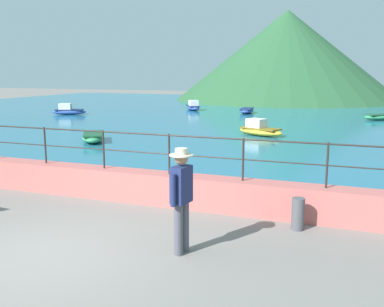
# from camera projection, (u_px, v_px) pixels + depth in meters

# --- Properties ---
(ground_plane) EXTENTS (120.00, 120.00, 0.00)m
(ground_plane) POSITION_uv_depth(u_px,v_px,m) (45.00, 253.00, 7.22)
(ground_plane) COLOR slate
(promenade_wall) EXTENTS (20.00, 0.56, 0.70)m
(promenade_wall) POSITION_uv_depth(u_px,v_px,m) (136.00, 186.00, 10.10)
(promenade_wall) COLOR #BC605B
(promenade_wall) RESTS_ON ground
(railing) EXTENTS (18.44, 0.04, 0.90)m
(railing) POSITION_uv_depth(u_px,v_px,m) (135.00, 144.00, 9.92)
(railing) COLOR #282623
(railing) RESTS_ON promenade_wall
(lake_water) EXTENTS (64.00, 44.32, 0.06)m
(lake_water) POSITION_uv_depth(u_px,v_px,m) (287.00, 114.00, 30.96)
(lake_water) COLOR #236B89
(lake_water) RESTS_ON ground
(hill_main) EXTENTS (23.08, 23.08, 9.21)m
(hill_main) POSITION_uv_depth(u_px,v_px,m) (286.00, 56.00, 45.49)
(hill_main) COLOR #285633
(hill_main) RESTS_ON ground
(person_walking) EXTENTS (0.38, 0.56, 1.75)m
(person_walking) POSITION_uv_depth(u_px,v_px,m) (181.00, 195.00, 7.04)
(person_walking) COLOR #4C4C56
(person_walking) RESTS_ON ground
(bollard) EXTENTS (0.24, 0.24, 0.62)m
(bollard) POSITION_uv_depth(u_px,v_px,m) (298.00, 214.00, 8.23)
(bollard) COLOR #4C4C51
(bollard) RESTS_ON ground
(boat_0) EXTENTS (2.39, 2.09, 0.36)m
(boat_0) POSITION_uv_depth(u_px,v_px,m) (381.00, 117.00, 26.71)
(boat_0) COLOR #338C59
(boat_0) RESTS_ON lake_water
(boat_2) EXTENTS (2.47, 1.76, 0.76)m
(boat_2) POSITION_uv_depth(u_px,v_px,m) (260.00, 130.00, 20.14)
(boat_2) COLOR gold
(boat_2) RESTS_ON lake_water
(boat_3) EXTENTS (2.00, 2.42, 0.76)m
(boat_3) POSITION_uv_depth(u_px,v_px,m) (193.00, 107.00, 33.56)
(boat_3) COLOR #2D4C9E
(boat_3) RESTS_ON lake_water
(boat_4) EXTENTS (1.99, 2.42, 0.36)m
(boat_4) POSITION_uv_depth(u_px,v_px,m) (93.00, 137.00, 18.40)
(boat_4) COLOR #338C59
(boat_4) RESTS_ON lake_water
(boat_5) EXTENTS (1.08, 2.36, 0.36)m
(boat_5) POSITION_uv_depth(u_px,v_px,m) (247.00, 110.00, 31.03)
(boat_5) COLOR #2D4C9E
(boat_5) RESTS_ON lake_water
(boat_6) EXTENTS (2.47, 1.75, 0.76)m
(boat_6) POSITION_uv_depth(u_px,v_px,m) (68.00, 111.00, 30.05)
(boat_6) COLOR #2D4C9E
(boat_6) RESTS_ON lake_water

